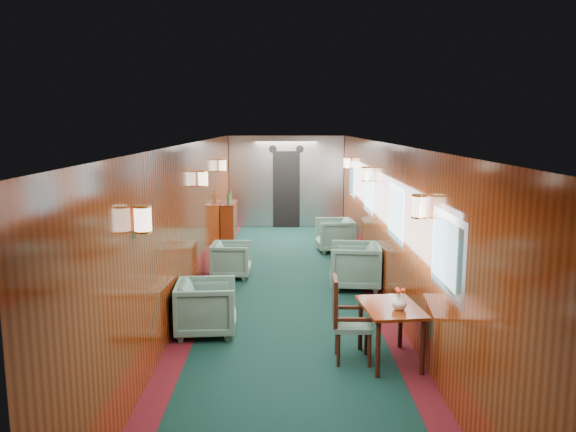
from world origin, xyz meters
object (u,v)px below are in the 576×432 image
object	(u,v)px
armchair_left_near	(206,307)
armchair_right_near	(355,266)
armchair_left_far	(231,260)
credenza	(229,221)
armchair_right_far	(335,235)
dining_table	(391,315)
side_chair	(345,316)

from	to	relation	value
armchair_left_near	armchair_right_near	world-z (taller)	armchair_right_near
armchair_left_far	credenza	bearing A→B (deg)	7.64
armchair_right_near	armchair_right_far	size ratio (longest dim) A/B	1.07
armchair_left_far	armchair_right_far	size ratio (longest dim) A/B	0.89
dining_table	armchair_left_far	distance (m)	4.21
armchair_left_far	armchair_right_far	distance (m)	2.86
dining_table	credenza	distance (m)	7.20
armchair_left_near	armchair_left_far	bearing A→B (deg)	-5.47
dining_table	credenza	world-z (taller)	credenza
armchair_right_far	side_chair	bearing A→B (deg)	-9.35
dining_table	armchair_left_near	size ratio (longest dim) A/B	1.23
armchair_left_far	armchair_right_near	xyz separation A→B (m)	(2.10, -0.70, 0.06)
side_chair	armchair_right_near	bearing A→B (deg)	82.55
armchair_left_near	armchair_right_far	size ratio (longest dim) A/B	1.00
side_chair	credenza	world-z (taller)	credenza
credenza	armchair_left_near	bearing A→B (deg)	-87.40
credenza	armchair_left_far	size ratio (longest dim) A/B	1.72
armchair_left_far	armchair_right_far	bearing A→B (deg)	-43.28
armchair_left_far	armchair_right_near	world-z (taller)	armchair_right_near
armchair_left_near	armchair_right_near	bearing A→B (deg)	-50.95
armchair_left_near	credenza	bearing A→B (deg)	-1.37
side_chair	credenza	bearing A→B (deg)	108.27
dining_table	armchair_left_near	xyz separation A→B (m)	(-2.20, 0.90, -0.21)
dining_table	credenza	bearing A→B (deg)	103.74
credenza	armchair_left_near	distance (m)	5.88
armchair_left_near	armchair_right_near	size ratio (longest dim) A/B	0.93
dining_table	armchair_right_far	world-z (taller)	armchair_right_far
side_chair	armchair_left_near	size ratio (longest dim) A/B	1.28
armchair_left_near	armchair_left_far	world-z (taller)	armchair_left_near
armchair_right_near	armchair_right_far	world-z (taller)	armchair_right_near
side_chair	armchair_right_near	world-z (taller)	side_chair
armchair_right_near	armchair_right_far	xyz separation A→B (m)	(-0.09, 2.73, -0.03)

